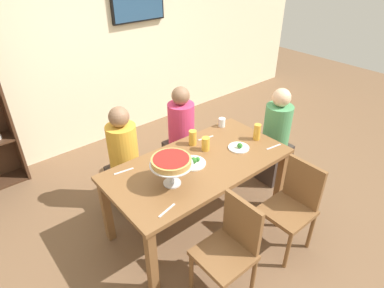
% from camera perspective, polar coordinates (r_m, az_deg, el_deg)
% --- Properties ---
extents(ground_plane, '(12.00, 12.00, 0.00)m').
position_cam_1_polar(ground_plane, '(3.48, 1.08, -13.21)').
color(ground_plane, brown).
extents(rear_partition, '(8.00, 0.12, 2.80)m').
position_cam_1_polar(rear_partition, '(4.49, -18.21, 16.66)').
color(rear_partition, beige).
rests_on(rear_partition, ground_plane).
extents(dining_table, '(1.72, 0.87, 0.74)m').
position_cam_1_polar(dining_table, '(3.06, 1.20, -4.57)').
color(dining_table, brown).
rests_on(dining_table, ground_plane).
extents(television, '(0.77, 0.05, 0.46)m').
position_cam_1_polar(television, '(4.66, -9.42, 23.11)').
color(television, black).
extents(diner_far_right, '(0.34, 0.34, 1.15)m').
position_cam_1_polar(diner_far_right, '(3.82, -1.84, 0.71)').
color(diner_far_right, '#382D28').
rests_on(diner_far_right, ground_plane).
extents(diner_far_left, '(0.34, 0.34, 1.15)m').
position_cam_1_polar(diner_far_left, '(3.47, -11.58, -3.57)').
color(diner_far_left, '#382D28').
rests_on(diner_far_left, ground_plane).
extents(diner_head_east, '(0.34, 0.34, 1.15)m').
position_cam_1_polar(diner_head_east, '(3.89, 14.22, 0.33)').
color(diner_head_east, '#382D28').
rests_on(diner_head_east, ground_plane).
extents(chair_near_right, '(0.40, 0.40, 0.87)m').
position_cam_1_polar(chair_near_right, '(3.09, 17.20, -9.84)').
color(chair_near_right, brown).
rests_on(chair_near_right, ground_plane).
extents(chair_near_left, '(0.40, 0.40, 0.87)m').
position_cam_1_polar(chair_near_left, '(2.63, 6.73, -17.21)').
color(chair_near_left, brown).
rests_on(chair_near_left, ground_plane).
extents(deep_dish_pizza_stand, '(0.36, 0.36, 0.26)m').
position_cam_1_polar(deep_dish_pizza_stand, '(2.63, -3.63, -3.26)').
color(deep_dish_pizza_stand, silver).
rests_on(deep_dish_pizza_stand, dining_table).
extents(salad_plate_near_diner, '(0.21, 0.21, 0.07)m').
position_cam_1_polar(salad_plate_near_diner, '(3.22, 8.21, -0.55)').
color(salad_plate_near_diner, white).
rests_on(salad_plate_near_diner, dining_table).
extents(salad_plate_far_diner, '(0.24, 0.24, 0.07)m').
position_cam_1_polar(salad_plate_far_diner, '(2.98, 0.14, -3.19)').
color(salad_plate_far_diner, white).
rests_on(salad_plate_far_diner, dining_table).
extents(beer_glass_amber_tall, '(0.07, 0.07, 0.17)m').
position_cam_1_polar(beer_glass_amber_tall, '(3.37, 11.29, 2.06)').
color(beer_glass_amber_tall, gold).
rests_on(beer_glass_amber_tall, dining_table).
extents(beer_glass_amber_short, '(0.08, 0.08, 0.15)m').
position_cam_1_polar(beer_glass_amber_short, '(3.22, 0.12, 1.10)').
color(beer_glass_amber_short, gold).
rests_on(beer_glass_amber_short, dining_table).
extents(beer_glass_amber_spare, '(0.08, 0.08, 0.14)m').
position_cam_1_polar(beer_glass_amber_spare, '(3.14, 2.39, 0.02)').
color(beer_glass_amber_spare, gold).
rests_on(beer_glass_amber_spare, dining_table).
extents(water_glass_clear_near, '(0.07, 0.07, 0.10)m').
position_cam_1_polar(water_glass_clear_near, '(3.58, 5.24, 3.78)').
color(water_glass_clear_near, white).
rests_on(water_glass_clear_near, dining_table).
extents(cutlery_fork_near, '(0.18, 0.06, 0.00)m').
position_cam_1_polar(cutlery_fork_near, '(2.52, -4.40, -11.46)').
color(cutlery_fork_near, silver).
rests_on(cutlery_fork_near, dining_table).
extents(cutlery_knife_near, '(0.18, 0.04, 0.00)m').
position_cam_1_polar(cutlery_knife_near, '(2.95, -11.81, -4.66)').
color(cutlery_knife_near, silver).
rests_on(cutlery_knife_near, dining_table).
extents(cutlery_fork_far, '(0.18, 0.04, 0.00)m').
position_cam_1_polar(cutlery_fork_far, '(3.32, 14.05, -0.48)').
color(cutlery_fork_far, silver).
rests_on(cutlery_fork_far, dining_table).
extents(cutlery_knife_far, '(0.18, 0.05, 0.00)m').
position_cam_1_polar(cutlery_knife_far, '(3.37, 2.43, 1.06)').
color(cutlery_knife_far, silver).
rests_on(cutlery_knife_far, dining_table).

